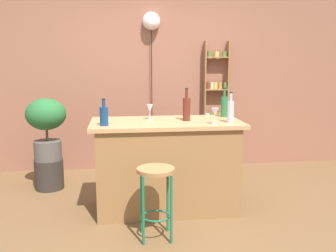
{
  "coord_description": "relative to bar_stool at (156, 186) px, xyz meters",
  "views": [
    {
      "loc": [
        -0.48,
        -3.62,
        1.61
      ],
      "look_at": [
        0.05,
        0.55,
        0.85
      ],
      "focal_mm": 41.16,
      "sensor_mm": 36.0,
      "label": 1
    }
  ],
  "objects": [
    {
      "name": "wine_glass_center",
      "position": [
        0.63,
        0.42,
        0.58
      ],
      "size": [
        0.07,
        0.07,
        0.16
      ],
      "color": "silver",
      "rests_on": "kitchen_counter"
    },
    {
      "name": "potted_plant",
      "position": [
        -1.18,
        1.49,
        0.34
      ],
      "size": [
        0.48,
        0.43,
        0.76
      ],
      "color": "#514C47",
      "rests_on": "plant_stool"
    },
    {
      "name": "ground",
      "position": [
        0.18,
        0.38,
        -0.49
      ],
      "size": [
        12.0,
        12.0,
        0.0
      ],
      "primitive_type": "plane",
      "color": "brown"
    },
    {
      "name": "bottle_vinegar",
      "position": [
        0.81,
        0.51,
        0.58
      ],
      "size": [
        0.07,
        0.07,
        0.31
      ],
      "color": "#B2B2B7",
      "rests_on": "kitchen_counter"
    },
    {
      "name": "kitchen_counter",
      "position": [
        0.18,
        0.68,
        -0.01
      ],
      "size": [
        1.56,
        0.76,
        0.95
      ],
      "color": "olive",
      "rests_on": "ground"
    },
    {
      "name": "bottle_wine_red",
      "position": [
        0.85,
        0.89,
        0.59
      ],
      "size": [
        0.07,
        0.07,
        0.33
      ],
      "color": "#236638",
      "rests_on": "kitchen_counter"
    },
    {
      "name": "wine_glass_left",
      "position": [
        0.01,
        0.79,
        0.58
      ],
      "size": [
        0.07,
        0.07,
        0.16
      ],
      "color": "silver",
      "rests_on": "kitchen_counter"
    },
    {
      "name": "back_wall",
      "position": [
        0.18,
        2.33,
        0.91
      ],
      "size": [
        6.4,
        0.1,
        2.8
      ],
      "primitive_type": "cube",
      "color": "#8C5642",
      "rests_on": "ground"
    },
    {
      "name": "plant_stool",
      "position": [
        -1.18,
        1.49,
        -0.3
      ],
      "size": [
        0.35,
        0.35,
        0.37
      ],
      "primitive_type": "cylinder",
      "color": "#2D2823",
      "rests_on": "ground"
    },
    {
      "name": "bottle_soda_blue",
      "position": [
        0.39,
        0.69,
        0.6
      ],
      "size": [
        0.08,
        0.08,
        0.34
      ],
      "color": "#5B2319",
      "rests_on": "kitchen_counter"
    },
    {
      "name": "bottle_sauce_amber",
      "position": [
        -0.45,
        0.5,
        0.57
      ],
      "size": [
        0.08,
        0.08,
        0.26
      ],
      "color": "navy",
      "rests_on": "kitchen_counter"
    },
    {
      "name": "bar_stool",
      "position": [
        0.0,
        0.0,
        0.0
      ],
      "size": [
        0.34,
        0.34,
        0.65
      ],
      "color": "#196642",
      "rests_on": "ground"
    },
    {
      "name": "spice_shelf",
      "position": [
        1.09,
        2.2,
        0.38
      ],
      "size": [
        0.36,
        0.12,
        1.83
      ],
      "color": "olive",
      "rests_on": "ground"
    },
    {
      "name": "pendant_globe_light",
      "position": [
        0.16,
        2.22,
        1.59
      ],
      "size": [
        0.25,
        0.25,
        2.22
      ],
      "color": "black",
      "rests_on": "ground"
    }
  ]
}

